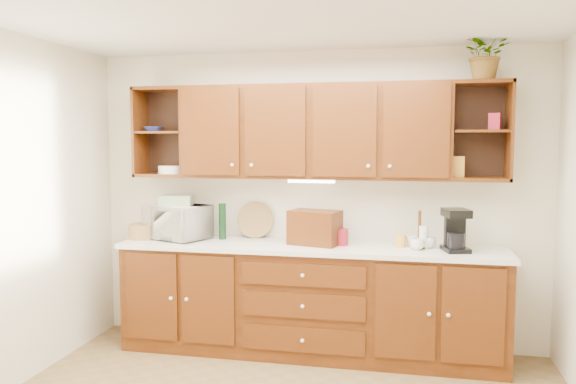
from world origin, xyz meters
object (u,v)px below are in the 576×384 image
at_px(coffee_maker, 456,231).
at_px(potted_plant, 486,54).
at_px(bread_box, 315,228).
at_px(microwave, 177,222).

height_order(coffee_maker, potted_plant, potted_plant).
bearing_deg(potted_plant, coffee_maker, -150.33).
bearing_deg(bread_box, microwave, -166.12).
relative_size(bread_box, coffee_maker, 1.22).
bearing_deg(microwave, potted_plant, 21.95).
xyz_separation_m(microwave, bread_box, (1.26, -0.03, -0.01)).
distance_m(microwave, bread_box, 1.26).
xyz_separation_m(microwave, coffee_maker, (2.40, -0.08, 0.01)).
distance_m(coffee_maker, potted_plant, 1.41).
bearing_deg(potted_plant, bread_box, -177.11).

